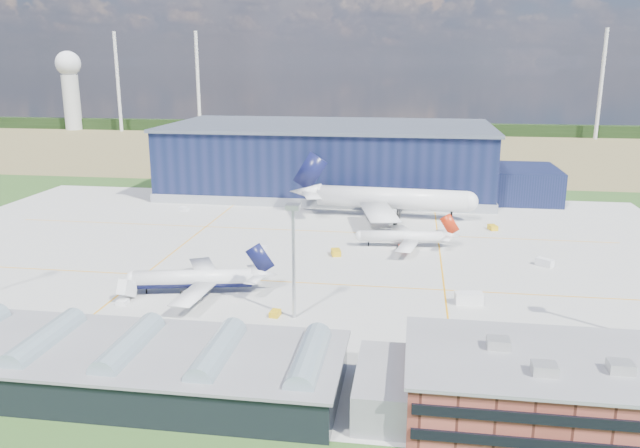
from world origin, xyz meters
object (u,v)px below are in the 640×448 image
(gse_cart_a, at_px, (262,249))
(gse_cart_b, at_px, (184,209))
(gse_tug_a, at_px, (336,252))
(gse_van_b, at_px, (545,263))
(ops_building, at_px, (571,389))
(airstair, at_px, (127,293))
(airliner_widebody, at_px, (392,188))
(gse_tug_c, at_px, (493,228))
(car_a, at_px, (602,379))
(car_b, at_px, (135,337))
(light_mast_center, at_px, (293,243))
(airliner_navy, at_px, (193,270))
(gse_tug_b, at_px, (275,314))
(gse_van_a, at_px, (469,298))
(airliner_red, at_px, (402,231))
(hangar, at_px, (336,162))

(gse_cart_a, height_order, gse_cart_b, gse_cart_b)
(gse_tug_a, relative_size, gse_van_b, 0.88)
(ops_building, distance_m, airstair, 88.54)
(airliner_widebody, height_order, gse_tug_c, airliner_widebody)
(gse_tug_a, height_order, gse_cart_a, gse_tug_a)
(airliner_widebody, bearing_deg, car_a, -66.35)
(gse_cart_b, bearing_deg, car_b, -144.98)
(light_mast_center, distance_m, airstair, 39.39)
(car_a, bearing_deg, gse_cart_b, 39.55)
(airliner_navy, bearing_deg, car_a, 148.21)
(airliner_widebody, distance_m, gse_cart_a, 53.92)
(gse_tug_b, relative_size, gse_van_a, 0.47)
(airliner_navy, xyz_separation_m, gse_van_a, (58.80, 2.36, -4.13))
(gse_tug_a, relative_size, car_a, 0.97)
(car_b, bearing_deg, airliner_red, -14.97)
(light_mast_center, distance_m, car_b, 33.66)
(light_mast_center, relative_size, airliner_red, 0.80)
(gse_van_a, distance_m, gse_van_b, 34.84)
(gse_cart_a, distance_m, airstair, 43.77)
(car_b, bearing_deg, light_mast_center, -41.52)
(light_mast_center, bearing_deg, gse_van_a, 19.92)
(gse_van_a, height_order, car_b, gse_van_a)
(gse_cart_a, relative_size, car_a, 0.70)
(gse_van_a, xyz_separation_m, gse_cart_b, (-88.63, 71.42, -0.56))
(gse_tug_b, height_order, gse_van_b, gse_van_b)
(gse_tug_a, height_order, gse_tug_b, gse_tug_a)
(airliner_red, distance_m, gse_tug_c, 34.98)
(gse_tug_b, height_order, car_b, car_b)
(gse_tug_a, xyz_separation_m, car_b, (-29.61, -56.48, -0.12))
(gse_van_b, bearing_deg, light_mast_center, 168.37)
(hangar, distance_m, ops_building, 163.51)
(light_mast_center, xyz_separation_m, airstair, (-36.67, 4.03, -13.81))
(gse_cart_b, bearing_deg, hangar, -29.45)
(car_a, bearing_deg, gse_van_b, -9.09)
(airliner_red, relative_size, gse_tug_c, 8.42)
(airliner_widebody, xyz_separation_m, gse_cart_b, (-69.62, -1.03, -9.29))
(gse_tug_a, bearing_deg, airliner_widebody, 59.19)
(gse_cart_b, bearing_deg, gse_van_a, -109.41)
(airliner_navy, xyz_separation_m, gse_cart_b, (-29.83, 73.78, -4.68))
(light_mast_center, height_order, gse_cart_a, light_mast_center)
(ops_building, height_order, light_mast_center, light_mast_center)
(airstair, xyz_separation_m, car_a, (89.49, -22.03, -0.97))
(gse_cart_b, bearing_deg, airliner_widebody, -69.70)
(gse_van_a, xyz_separation_m, airstair, (-71.31, -8.52, 0.36))
(airliner_widebody, height_order, gse_cart_b, airliner_widebody)
(gse_tug_a, height_order, gse_van_b, gse_van_b)
(light_mast_center, bearing_deg, airliner_widebody, 79.58)
(gse_van_b, bearing_deg, car_a, -140.34)
(light_mast_center, relative_size, airliner_navy, 0.70)
(gse_van_a, bearing_deg, gse_cart_b, 43.57)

